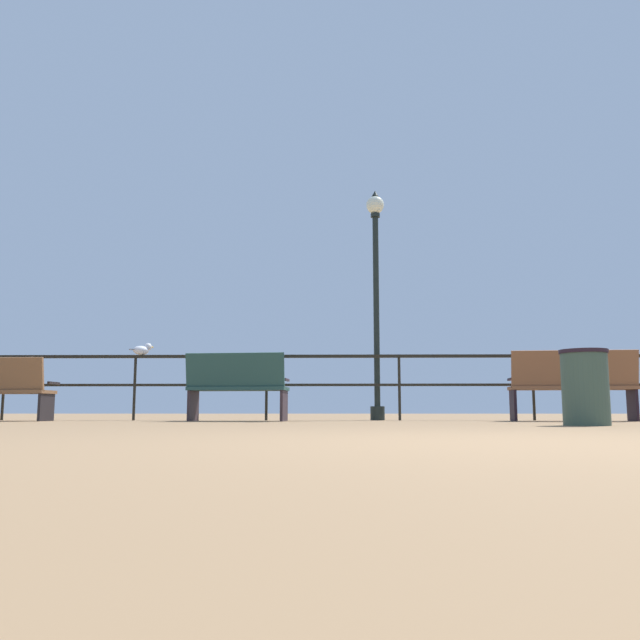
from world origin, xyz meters
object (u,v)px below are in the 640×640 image
(bench_near_left, at_px, (237,385))
(lamppost_center, at_px, (376,282))
(seagull_on_rail, at_px, (142,350))
(bench_near_right, at_px, (573,382))
(trash_bin, at_px, (585,387))

(bench_near_left, relative_size, lamppost_center, 0.39)
(lamppost_center, relative_size, seagull_on_rail, 11.07)
(bench_near_right, height_order, trash_bin, bench_near_right)
(bench_near_right, distance_m, trash_bin, 2.91)
(seagull_on_rail, distance_m, trash_bin, 6.76)
(bench_near_left, distance_m, trash_bin, 4.87)
(bench_near_left, bearing_deg, seagull_on_rail, 152.64)
(bench_near_right, bearing_deg, trash_bin, -107.44)
(lamppost_center, distance_m, seagull_on_rail, 3.94)
(trash_bin, bearing_deg, seagull_on_rail, 147.36)
(bench_near_left, xyz_separation_m, trash_bin, (4.01, -2.77, -0.14))
(bench_near_right, xyz_separation_m, seagull_on_rail, (-6.53, 0.85, 0.55))
(bench_near_left, bearing_deg, bench_near_right, 0.03)
(trash_bin, bearing_deg, bench_near_left, 145.33)
(bench_near_left, distance_m, bench_near_right, 4.88)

